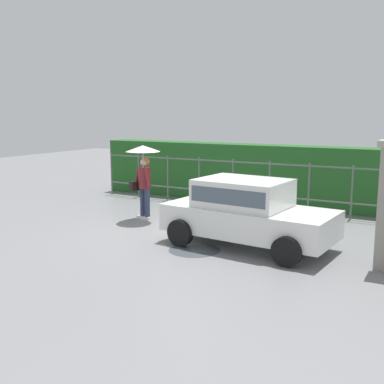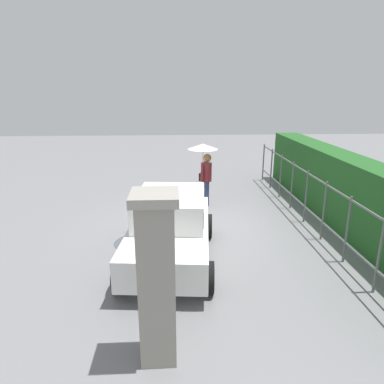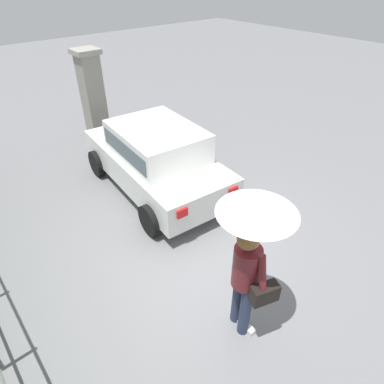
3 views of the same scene
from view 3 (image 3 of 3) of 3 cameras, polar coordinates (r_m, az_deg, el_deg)
ground_plane at (r=6.05m, az=0.08°, el=-8.44°), size 40.00×40.00×0.00m
car at (r=6.99m, az=-6.18°, el=6.08°), size 3.86×2.13×1.48m
pedestrian at (r=3.94m, az=10.20°, el=-8.91°), size 0.93×0.93×2.05m
gate_pillar at (r=9.28m, az=-16.53°, el=15.23°), size 0.60×0.60×2.42m
puddle_near at (r=7.31m, az=3.46°, el=0.25°), size 1.12×1.12×0.00m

